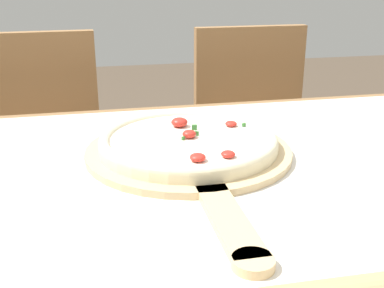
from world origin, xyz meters
TOP-DOWN VIEW (x-y plane):
  - dining_table at (0.00, 0.00)m, footprint 1.42×0.93m
  - towel_cloth at (0.00, 0.00)m, footprint 1.34×0.85m
  - pizza_peel at (-0.01, 0.11)m, footprint 0.36×0.56m
  - pizza at (-0.01, 0.13)m, footprint 0.31×0.31m
  - chair_left at (-0.34, 0.79)m, footprint 0.41×0.41m
  - chair_right at (0.36, 0.79)m, footprint 0.40×0.40m

SIDE VIEW (x-z plane):
  - chair_left at x=-0.34m, z-range 0.07..0.98m
  - chair_right at x=0.36m, z-range 0.07..0.98m
  - dining_table at x=0.00m, z-range 0.28..1.05m
  - towel_cloth at x=0.00m, z-range 0.77..0.78m
  - pizza_peel at x=-0.01m, z-range 0.78..0.79m
  - pizza at x=-0.01m, z-range 0.79..0.82m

